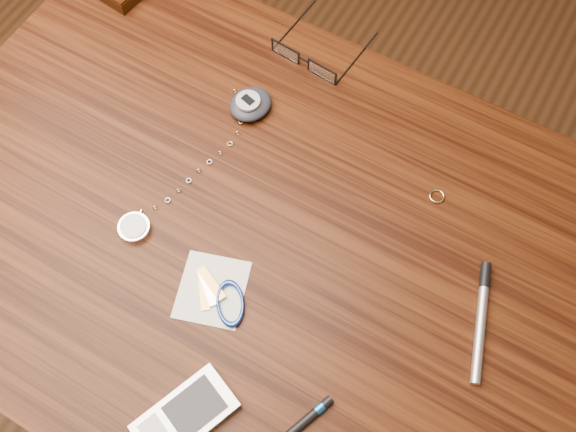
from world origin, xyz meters
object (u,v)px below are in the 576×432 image
pocket_watch (139,223)px  silver_pen (482,312)px  pedometer (250,104)px  desk (257,258)px  notepad_keys (221,297)px  eyeglasses (306,59)px  pda_phone (185,416)px

pocket_watch → silver_pen: same height
pocket_watch → pedometer: 0.24m
desk → notepad_keys: 0.15m
desk → pedometer: (-0.10, 0.17, 0.11)m
pocket_watch → desk: bearing=26.6°
eyeglasses → pda_phone: 0.54m
silver_pen → pedometer: bearing=163.5°
pocket_watch → notepad_keys: size_ratio=2.33×
pocket_watch → pda_phone: size_ratio=2.15×
pocket_watch → notepad_keys: pocket_watch is taller
pedometer → silver_pen: 0.43m
pda_phone → pocket_watch: bearing=137.5°
pda_phone → pedometer: (-0.16, 0.41, 0.00)m
pocket_watch → eyeglasses: bearing=79.6°
eyeglasses → pedometer: 0.12m
notepad_keys → silver_pen: (0.29, 0.14, 0.00)m
desk → silver_pen: silver_pen is taller
desk → notepad_keys: (0.01, -0.10, 0.11)m
pedometer → silver_pen: pedometer is taller
pedometer → desk: bearing=-57.7°
pocket_watch → notepad_keys: (0.15, -0.03, -0.00)m
eyeglasses → pda_phone: eyeglasses is taller
desk → notepad_keys: size_ratio=8.26×
eyeglasses → pedometer: same height
pocket_watch → pedometer: size_ratio=3.66×
notepad_keys → silver_pen: 0.33m
pda_phone → silver_pen: size_ratio=0.85×
eyeglasses → pedometer: (-0.03, -0.11, -0.00)m
desk → silver_pen: 0.33m
pedometer → silver_pen: size_ratio=0.50×
pda_phone → eyeglasses: bearing=103.9°
pda_phone → silver_pen: 0.38m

